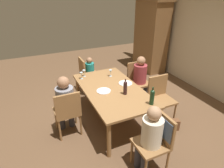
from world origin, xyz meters
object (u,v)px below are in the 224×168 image
Objects in this scene: person_man_bearded at (141,76)px; person_man_guest at (65,101)px; person_child_small at (91,71)px; wine_glass_centre at (84,72)px; chair_far_left at (138,79)px; person_woman_host at (150,135)px; armoire_cabinet at (151,36)px; dinner_plate_host at (125,83)px; wine_bottle_tall_green at (152,97)px; wine_glass_near_left at (81,74)px; chair_right_end at (159,135)px; wine_glass_near_right at (111,72)px; chair_near at (68,110)px; dinner_plate_guest_left at (104,91)px; chair_left_end at (87,73)px; chair_far_right at (160,95)px; dining_table at (112,92)px; wine_bottle_dark_red at (125,87)px; handbag at (172,125)px.

person_man_bearded is 0.96× the size of person_man_guest.
wine_glass_centre is (0.56, -0.34, 0.27)m from person_child_small.
chair_far_left is 0.16m from person_man_bearded.
armoire_cabinet is at bearing -34.28° from person_woman_host.
dinner_plate_host is (-0.06, 1.24, 0.07)m from person_man_guest.
wine_bottle_tall_green reaches higher than wine_glass_centre.
wine_bottle_tall_green is at bearing 28.16° from wine_glass_near_left.
chair_right_end is 3.32× the size of dinner_plate_host.
person_man_guest reaches higher than person_man_bearded.
person_man_bearded is 0.73m from wine_glass_near_right.
dinner_plate_host is at bearing -177.75° from wine_bottle_tall_green.
chair_near is 0.83× the size of person_woman_host.
wine_glass_centre is (-0.74, 0.59, 0.17)m from person_man_guest.
person_woman_host reaches higher than dinner_plate_guest_left.
person_child_small is at bearing -170.58° from wine_bottle_tall_green.
chair_far_right is (1.67, 0.99, 0.00)m from chair_left_end.
wine_glass_centre is (-2.10, -0.44, 0.24)m from chair_right_end.
chair_near is 0.96m from wine_glass_near_left.
dinner_plate_guest_left is (0.03, -0.19, 0.08)m from dining_table.
chair_far_right is at bearing -29.84° from armoire_cabinet.
person_man_guest is 1.60m from person_child_small.
person_woman_host reaches higher than chair_left_end.
chair_near is at bearing 39.67° from chair_right_end.
chair_left_end is at bearing -176.25° from dining_table.
dinner_plate_host is at bearing 29.18° from person_man_bearded.
wine_glass_near_right is at bearing -2.71° from chair_right_end.
chair_right_end is 2.66m from person_child_small.
wine_glass_near_left is at bearing -7.01° from chair_far_left.
person_child_small reaches higher than wine_glass_centre.
chair_left_end reaches higher than dinner_plate_guest_left.
person_man_guest is at bearing -121.99° from wine_bottle_tall_green.
chair_near is at bearing -82.14° from dinner_plate_host.
wine_bottle_tall_green is at bearing 26.72° from wine_bottle_dark_red.
person_man_bearded reaches higher than chair_right_end.
chair_right_end reaches higher than dinner_plate_host.
chair_far_left is 1.43m from wine_bottle_tall_green.
armoire_cabinet is 3.09m from dining_table.
chair_far_left reaches higher than dinner_plate_host.
wine_glass_near_right is at bearing -7.25° from person_woman_host.
wine_glass_near_right is at bearing -173.02° from wine_bottle_tall_green.
dinner_plate_host is (-0.37, 0.21, -0.13)m from wine_bottle_dark_red.
chair_left_end is at bearing 157.96° from wine_glass_centre.
handbag is at bearing -54.80° from chair_right_end.
person_woman_host is (2.66, 0.06, 0.11)m from chair_left_end.
dinner_plate_guest_left is (0.43, -1.09, 0.09)m from person_man_bearded.
person_child_small reaches higher than dining_table.
person_woman_host is 1.18× the size of person_child_small.
wine_bottle_dark_red is 1.07× the size of handbag.
wine_glass_near_left is at bearing -149.19° from dining_table.
chair_left_end is 1.67m from wine_bottle_dark_red.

